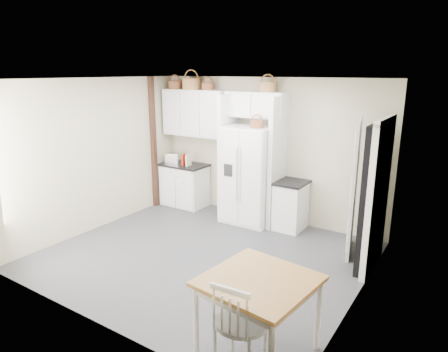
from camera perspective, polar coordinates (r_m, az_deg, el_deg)
The scene contains 27 objects.
floor at distance 6.17m, azimuth -2.86°, elevation -11.25°, with size 4.50×4.50×0.00m, color #3B3A3F.
ceiling at distance 5.54m, azimuth -3.22°, elevation 13.66°, with size 4.50×4.50×0.00m, color white.
wall_back at distance 7.39m, azimuth 6.15°, elevation 3.75°, with size 4.50×4.50×0.00m, color #BDB18F.
wall_left at distance 7.25m, azimuth -17.59°, elevation 2.91°, with size 4.00×4.00×0.00m, color #BDB18F.
wall_right at distance 4.80m, azimuth 19.28°, elevation -3.15°, with size 4.00×4.00×0.00m, color #BDB18F.
refrigerator at distance 7.23m, azimuth 3.66°, elevation 0.15°, with size 0.91×0.73×1.76m, color white.
base_cab_left at distance 8.26m, azimuth -5.63°, elevation -1.35°, with size 0.90×0.57×0.83m, color white.
base_cab_right at distance 7.09m, azimuth 9.49°, elevation -4.30°, with size 0.47×0.56×0.82m, color white.
dining_table at distance 4.12m, azimuth 4.88°, elevation -19.35°, with size 0.97×0.97×0.81m, color brown.
windsor_chair at distance 3.85m, azimuth 2.37°, elevation -20.21°, with size 0.49×0.45×1.01m, color white.
counter_left at distance 8.15m, azimuth -5.71°, elevation 1.59°, with size 0.94×0.61×0.04m, color black.
counter_right at distance 6.96m, azimuth 9.64°, elevation -0.96°, with size 0.50×0.60×0.04m, color black.
toaster at distance 8.30m, azimuth -7.35°, elevation 2.59°, with size 0.28×0.16×0.19m, color silver.
cookbook_red at distance 8.03m, azimuth -5.76°, elevation 2.32°, with size 0.03×0.15×0.22m, color #B51F0C.
cookbook_cream at distance 7.95m, azimuth -5.10°, elevation 2.27°, with size 0.03×0.16×0.24m, color beige.
basket_upper_a at distance 8.22m, azimuth -7.01°, elevation 12.77°, with size 0.28×0.28×0.16m, color brown.
basket_upper_b at distance 7.96m, azimuth -4.68°, elevation 12.98°, with size 0.37×0.37×0.22m, color #9D5F34.
basket_upper_c at distance 7.73m, azimuth -2.32°, elevation 12.68°, with size 0.24×0.24×0.14m, color brown.
basket_bridge_b at distance 7.07m, azimuth 6.26°, elevation 12.52°, with size 0.30×0.30×0.17m, color #9D5F34.
basket_fridge_b at distance 6.88m, azimuth 4.73°, elevation 7.38°, with size 0.23×0.23×0.12m, color brown.
upper_cabinet at distance 7.95m, azimuth -4.09°, elevation 8.95°, with size 1.40×0.34×0.90m, color white.
bridge_cabinet at distance 7.19m, azimuth 4.62°, elevation 10.12°, with size 1.12×0.34×0.45m, color white.
fridge_panel_left at distance 7.48m, azimuth 0.56°, elevation 2.80°, with size 0.08×0.60×2.30m, color white.
fridge_panel_right at distance 7.00m, azimuth 7.62°, elevation 1.82°, with size 0.08×0.60×2.30m, color white.
trim_post at distance 8.11m, azimuth -10.03°, elevation 4.61°, with size 0.09×0.09×2.60m, color black.
doorway_void at distance 5.83m, azimuth 20.64°, elevation -2.96°, with size 0.18×0.85×2.05m, color black.
door_slab at distance 6.22m, azimuth 18.12°, elevation -1.65°, with size 0.80×0.04×2.05m, color white.
Camera 1 is at (3.27, -4.47, 2.72)m, focal length 32.00 mm.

